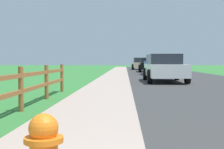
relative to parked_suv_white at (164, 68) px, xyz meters
name	(u,v)px	position (x,y,z in m)	size (l,w,h in m)	color
ground_plane	(128,74)	(-1.83, 8.95, -0.73)	(120.00, 120.00, 0.00)	#337835
road_asphalt	(168,74)	(1.67, 10.95, -0.72)	(7.00, 66.00, 0.01)	#383838
curb_concrete	(94,73)	(-4.83, 10.95, -0.72)	(6.00, 66.00, 0.01)	#B19B8D
grass_verge	(77,73)	(-6.33, 10.95, -0.72)	(5.00, 66.00, 0.00)	#337835
rail_fence	(1,90)	(-4.30, -11.24, -0.16)	(0.11, 11.08, 0.97)	brown
parked_suv_white	(164,68)	(0.00, 0.00, 0.00)	(2.05, 4.88, 1.46)	white
parked_car_blue	(157,65)	(0.49, 8.58, 0.08)	(2.05, 4.65, 1.60)	navy
parked_car_black	(149,65)	(0.40, 15.66, 0.01)	(2.20, 5.03, 1.42)	black
parked_car_beige	(140,64)	(-0.12, 24.75, 0.05)	(2.10, 4.42, 1.54)	#C6B793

